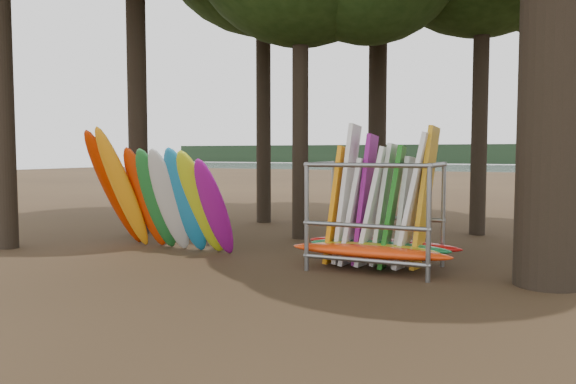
% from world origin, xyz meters
% --- Properties ---
extents(ground, '(120.00, 120.00, 0.00)m').
position_xyz_m(ground, '(0.00, 0.00, 0.00)').
color(ground, '#47331E').
rests_on(ground, ground).
extents(lake, '(160.00, 160.00, 0.00)m').
position_xyz_m(lake, '(0.00, 60.00, 0.00)').
color(lake, gray).
rests_on(lake, ground).
extents(far_shore, '(160.00, 4.00, 4.00)m').
position_xyz_m(far_shore, '(0.00, 110.00, 2.00)').
color(far_shore, black).
rests_on(far_shore, ground).
extents(kayak_row, '(3.71, 2.08, 3.06)m').
position_xyz_m(kayak_row, '(-3.04, 0.18, 1.27)').
color(kayak_row, red).
rests_on(kayak_row, ground).
extents(storage_rack, '(3.25, 1.51, 2.92)m').
position_xyz_m(storage_rack, '(2.06, 0.46, 1.00)').
color(storage_rack, gray).
rests_on(storage_rack, ground).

